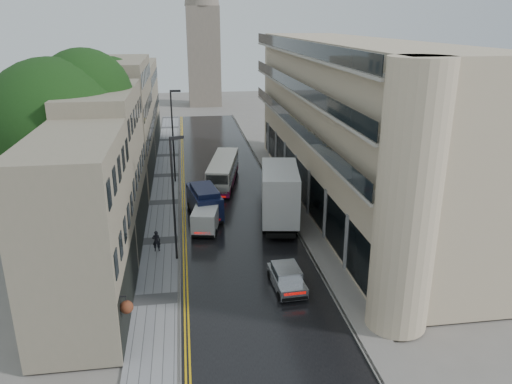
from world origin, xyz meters
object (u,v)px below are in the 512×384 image
object	(u,v)px
navy_van	(197,209)
pedestrian	(156,241)
white_van	(193,225)
white_lorry	(264,203)
tree_far	(94,125)
tree_near	(59,152)
cream_bus	(209,180)
silver_hatchback	(280,289)
lamp_post_near	(174,200)
lamp_post_far	(173,137)

from	to	relation	value
navy_van	pedestrian	bearing A→B (deg)	-133.21
white_van	white_lorry	bearing A→B (deg)	10.28
navy_van	white_van	bearing A→B (deg)	-111.11
tree_far	navy_van	bearing A→B (deg)	-50.08
tree_near	pedestrian	bearing A→B (deg)	-21.75
tree_near	tree_far	world-z (taller)	tree_near
cream_bus	silver_hatchback	size ratio (longest dim) A/B	2.54
tree_near	tree_far	bearing A→B (deg)	88.68
tree_near	tree_far	distance (m)	13.02
pedestrian	lamp_post_near	world-z (taller)	lamp_post_near
cream_bus	lamp_post_far	bearing A→B (deg)	142.13
tree_near	lamp_post_near	size ratio (longest dim) A/B	1.64
tree_near	silver_hatchback	bearing A→B (deg)	-36.15
pedestrian	silver_hatchback	bearing A→B (deg)	133.92
lamp_post_far	lamp_post_near	bearing A→B (deg)	-88.78
white_van	navy_van	xyz separation A→B (m)	(0.44, 2.19, 0.38)
white_lorry	silver_hatchback	distance (m)	10.06
tree_far	lamp_post_near	size ratio (longest dim) A/B	1.47
silver_hatchback	lamp_post_near	size ratio (longest dim) A/B	0.44
tree_far	silver_hatchback	bearing A→B (deg)	-59.65
lamp_post_near	lamp_post_far	bearing A→B (deg)	73.53
tree_far	pedestrian	distance (m)	17.54
white_van	lamp_post_far	world-z (taller)	lamp_post_far
tree_near	navy_van	xyz separation A→B (m)	(9.46, 2.05, -5.59)
white_lorry	white_van	size ratio (longest dim) A/B	2.16
lamp_post_far	cream_bus	bearing A→B (deg)	-48.70
cream_bus	tree_near	bearing A→B (deg)	-126.71
tree_near	pedestrian	world-z (taller)	tree_near
tree_near	navy_van	world-z (taller)	tree_near
lamp_post_far	white_lorry	bearing A→B (deg)	-62.95
white_lorry	tree_near	bearing A→B (deg)	-172.16
tree_near	lamp_post_near	world-z (taller)	tree_near
cream_bus	navy_van	bearing A→B (deg)	-88.94
navy_van	white_lorry	bearing A→B (deg)	-33.97
pedestrian	lamp_post_near	bearing A→B (deg)	134.49
lamp_post_near	tree_near	bearing A→B (deg)	135.97
tree_near	cream_bus	bearing A→B (deg)	41.96
tree_far	white_van	distance (m)	16.62
white_lorry	pedestrian	world-z (taller)	white_lorry
white_lorry	lamp_post_far	xyz separation A→B (m)	(-6.87, 13.76, 2.27)
silver_hatchback	navy_van	size ratio (longest dim) A/B	0.72
lamp_post_near	white_lorry	bearing A→B (deg)	12.16
pedestrian	tree_far	bearing A→B (deg)	-69.22
white_lorry	cream_bus	bearing A→B (deg)	118.53
tree_far	white_lorry	size ratio (longest dim) A/B	1.36
white_lorry	lamp_post_far	size ratio (longest dim) A/B	1.00
navy_van	lamp_post_far	xyz separation A→B (m)	(-1.87, 11.50, 3.33)
white_lorry	silver_hatchback	bearing A→B (deg)	-84.97
tree_near	lamp_post_far	xyz separation A→B (m)	(7.58, 13.55, -2.26)
silver_hatchback	navy_van	distance (m)	12.93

